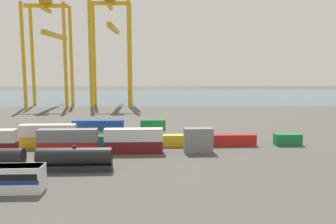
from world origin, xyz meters
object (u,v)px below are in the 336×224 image
object	(u,v)px
shipping_container_15	(170,141)
shipping_container_22	(99,136)
shipping_container_2	(2,148)
gantry_crane_central	(111,40)
gantry_crane_west	(49,42)

from	to	relation	value
shipping_container_15	shipping_container_22	size ratio (longest dim) A/B	1.00
shipping_container_2	gantry_crane_central	size ratio (longest dim) A/B	0.12
shipping_container_2	gantry_crane_west	xyz separation A→B (m)	(-16.06, 91.19, 27.84)
shipping_container_22	gantry_crane_central	size ratio (longest dim) A/B	0.24
shipping_container_2	shipping_container_15	distance (m)	35.45
gantry_crane_central	shipping_container_22	bearing A→B (deg)	-85.82
gantry_crane_west	gantry_crane_central	bearing A→B (deg)	-0.51
shipping_container_15	gantry_crane_west	distance (m)	103.14
shipping_container_15	shipping_container_2	bearing A→B (deg)	-170.31
shipping_container_22	gantry_crane_central	xyz separation A→B (m)	(-5.78, 79.00, 28.89)
gantry_crane_west	shipping_container_2	bearing A→B (deg)	-80.01
gantry_crane_west	gantry_crane_central	world-z (taller)	gantry_crane_central
shipping_container_2	gantry_crane_west	distance (m)	96.68
gantry_crane_west	gantry_crane_central	distance (m)	28.21
shipping_container_15	shipping_container_22	bearing A→B (deg)	160.69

